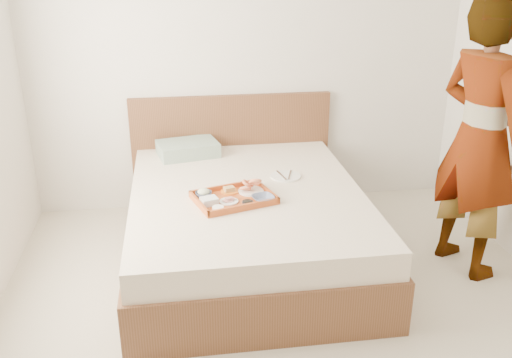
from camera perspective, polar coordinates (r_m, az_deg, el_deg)
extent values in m
cube|color=beige|center=(3.25, 4.10, -16.74)|extent=(3.50, 4.00, 0.01)
cube|color=silver|center=(4.55, -0.90, 12.96)|extent=(3.50, 0.01, 2.60)
cube|color=brown|center=(3.91, -0.94, -4.71)|extent=(1.65, 2.00, 0.53)
cube|color=brown|center=(4.71, -2.51, 2.90)|extent=(1.65, 0.06, 0.95)
cube|color=#9EB4A2|center=(4.46, -6.96, 3.10)|extent=(0.51, 0.40, 0.11)
cube|color=#B74B16|center=(3.64, -2.29, -1.88)|extent=(0.58, 0.49, 0.04)
cylinder|color=white|center=(3.74, -0.51, -1.23)|extent=(0.21, 0.21, 0.01)
imported|color=#1C234E|center=(3.60, 0.72, -2.00)|extent=(0.17, 0.17, 0.03)
cylinder|color=black|center=(3.54, -0.86, -2.49)|extent=(0.09, 0.09, 0.03)
cylinder|color=white|center=(3.59, -2.79, -2.30)|extent=(0.15, 0.15, 0.01)
cylinder|color=orange|center=(3.74, -2.70, -1.26)|extent=(0.15, 0.15, 0.01)
imported|color=#1C234E|center=(3.67, -5.36, -1.56)|extent=(0.14, 0.14, 0.03)
cube|color=silver|center=(3.56, -4.80, -2.25)|extent=(0.12, 0.11, 0.04)
cylinder|color=white|center=(3.48, -3.89, -3.02)|extent=(0.09, 0.09, 0.03)
cylinder|color=white|center=(4.02, 3.04, 0.28)|extent=(0.24, 0.24, 0.01)
imported|color=white|center=(3.86, 21.87, 3.84)|extent=(0.63, 0.78, 1.84)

